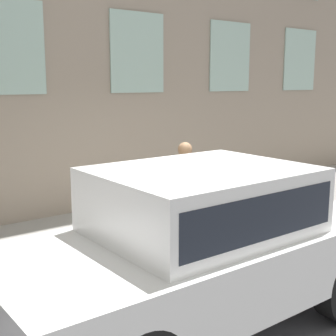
% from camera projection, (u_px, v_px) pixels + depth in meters
% --- Properties ---
extents(ground_plane, '(80.00, 80.00, 0.00)m').
position_uv_depth(ground_plane, '(180.00, 264.00, 6.62)').
color(ground_plane, '#47474C').
extents(sidewalk, '(2.92, 60.00, 0.14)m').
position_uv_depth(sidewalk, '(125.00, 233.00, 7.75)').
color(sidewalk, gray).
rests_on(sidewalk, ground_plane).
extents(fire_hydrant, '(0.30, 0.43, 0.84)m').
position_uv_depth(fire_hydrant, '(149.00, 218.00, 6.86)').
color(fire_hydrant, gold).
rests_on(fire_hydrant, sidewalk).
extents(person, '(0.35, 0.23, 1.46)m').
position_uv_depth(person, '(185.00, 178.00, 7.53)').
color(person, '#998466').
rests_on(person, sidewalk).
extents(parked_car_white_near, '(1.86, 4.31, 1.70)m').
position_uv_depth(parked_car_white_near, '(201.00, 240.00, 4.77)').
color(parked_car_white_near, black).
rests_on(parked_car_white_near, ground_plane).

